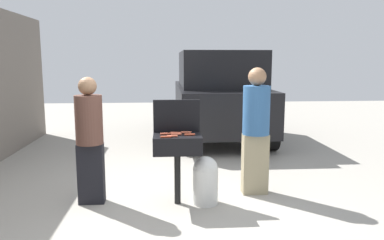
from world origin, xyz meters
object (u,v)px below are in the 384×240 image
at_px(bbq_grill, 177,146).
at_px(hot_dog_1, 176,134).
at_px(hot_dog_7, 190,135).
at_px(hot_dog_5, 176,133).
at_px(hot_dog_6, 176,134).
at_px(person_right, 256,126).
at_px(hot_dog_3, 186,132).
at_px(hot_dog_2, 165,134).
at_px(propane_tank, 205,179).
at_px(parked_minivan, 218,94).
at_px(hot_dog_0, 166,137).
at_px(person_left, 90,136).
at_px(hot_dog_4, 172,136).

bearing_deg(bbq_grill, hot_dog_1, -143.81).
bearing_deg(hot_dog_7, hot_dog_5, 144.26).
bearing_deg(hot_dog_6, person_right, 13.98).
bearing_deg(hot_dog_7, hot_dog_3, 103.69).
relative_size(bbq_grill, hot_dog_2, 6.85).
distance_m(propane_tank, person_right, 1.00).
relative_size(hot_dog_2, parked_minivan, 0.03).
distance_m(hot_dog_0, hot_dog_7, 0.32).
bearing_deg(hot_dog_7, person_left, 173.19).
distance_m(hot_dog_0, person_right, 1.30).
bearing_deg(propane_tank, person_right, 25.36).
bearing_deg(hot_dog_6, hot_dog_3, 26.00).
relative_size(hot_dog_6, person_right, 0.08).
distance_m(bbq_grill, person_right, 1.13).
distance_m(hot_dog_0, hot_dog_4, 0.09).
bearing_deg(hot_dog_6, hot_dog_5, 88.46).
bearing_deg(hot_dog_4, hot_dog_2, 118.65).
bearing_deg(hot_dog_5, propane_tank, -17.21).
bearing_deg(hot_dog_3, person_right, 12.09).
bearing_deg(hot_dog_4, propane_tank, 12.15).
distance_m(hot_dog_6, person_left, 1.08).
xyz_separation_m(propane_tank, person_right, (0.72, 0.34, 0.61)).
xyz_separation_m(hot_dog_1, parked_minivan, (1.13, 4.27, 0.12)).
bearing_deg(hot_dog_4, parked_minivan, 74.91).
distance_m(hot_dog_5, person_right, 1.11).
bearing_deg(person_left, person_right, 15.68).
height_order(bbq_grill, propane_tank, bbq_grill).
bearing_deg(hot_dog_1, hot_dog_0, -130.38).
bearing_deg(hot_dog_1, propane_tank, -3.48).
height_order(bbq_grill, hot_dog_4, hot_dog_4).
bearing_deg(hot_dog_4, hot_dog_3, 50.98).
bearing_deg(hot_dog_3, person_left, 179.80).
height_order(hot_dog_1, person_right, person_right).
bearing_deg(hot_dog_5, hot_dog_4, -102.56).
xyz_separation_m(hot_dog_1, person_right, (1.08, 0.32, 0.03)).
relative_size(hot_dog_7, parked_minivan, 0.03).
distance_m(hot_dog_2, parked_minivan, 4.41).
height_order(bbq_grill, hot_dog_0, hot_dog_0).
height_order(hot_dog_3, hot_dog_4, same).
relative_size(hot_dog_3, hot_dog_4, 1.00).
xyz_separation_m(hot_dog_7, propane_tank, (0.20, 0.01, -0.58)).
xyz_separation_m(hot_dog_2, person_left, (-0.95, 0.08, -0.03)).
xyz_separation_m(hot_dog_6, propane_tank, (0.37, -0.07, -0.58)).
bearing_deg(hot_dog_6, hot_dog_2, -177.71).
relative_size(hot_dog_3, propane_tank, 0.21).
relative_size(hot_dog_1, hot_dog_7, 1.00).
relative_size(person_right, parked_minivan, 0.39).
xyz_separation_m(propane_tank, person_left, (-1.45, 0.14, 0.55)).
relative_size(bbq_grill, hot_dog_0, 6.85).
xyz_separation_m(hot_dog_6, parked_minivan, (1.14, 4.22, 0.12)).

